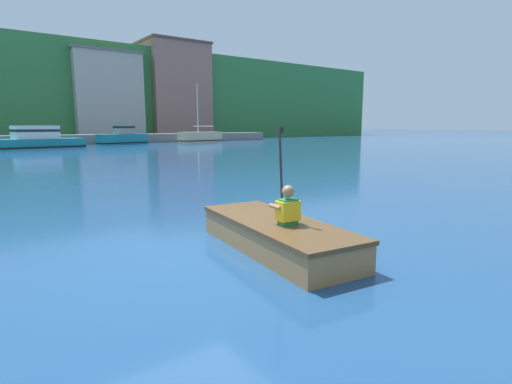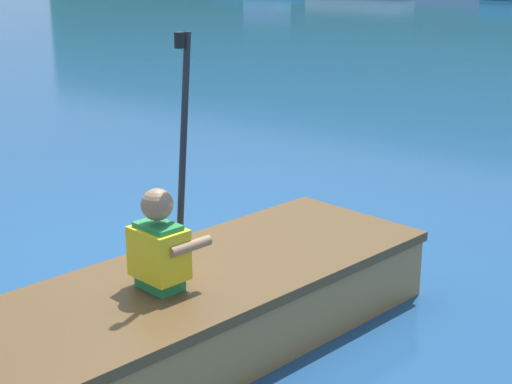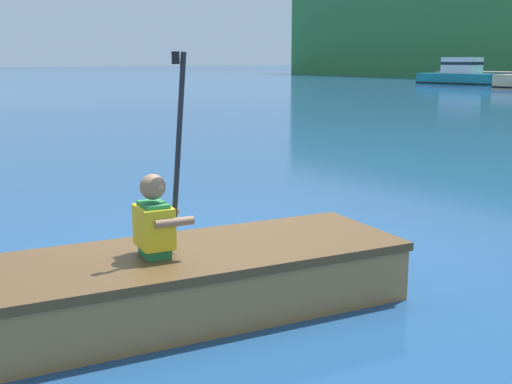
{
  "view_description": "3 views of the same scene",
  "coord_description": "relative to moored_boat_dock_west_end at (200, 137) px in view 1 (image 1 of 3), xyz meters",
  "views": [
    {
      "loc": [
        -2.58,
        -5.1,
        1.79
      ],
      "look_at": [
        0.98,
        -0.26,
        0.79
      ],
      "focal_mm": 28.0,
      "sensor_mm": 36.0,
      "label": 1
    },
    {
      "loc": [
        3.71,
        -3.76,
        2.17
      ],
      "look_at": [
        0.98,
        -0.26,
        0.79
      ],
      "focal_mm": 55.0,
      "sensor_mm": 36.0,
      "label": 2
    },
    {
      "loc": [
        4.74,
        -2.75,
        1.72
      ],
      "look_at": [
        0.98,
        -0.26,
        0.79
      ],
      "focal_mm": 45.0,
      "sensor_mm": 36.0,
      "label": 3
    }
  ],
  "objects": [
    {
      "name": "waterfront_apartment_right",
      "position": [
        4.18,
        17.11,
        5.97
      ],
      "size": [
        8.61,
        11.71,
        12.99
      ],
      "color": "#9E6B5B",
      "rests_on": "ground"
    },
    {
      "name": "moored_boat_dock_east_inner",
      "position": [
        -8.25,
        -0.11,
        0.18
      ],
      "size": [
        4.89,
        2.52,
        1.99
      ],
      "color": "#197A84",
      "rests_on": "ground"
    },
    {
      "name": "moored_boat_dock_west_end",
      "position": [
        0.0,
        0.0,
        0.0
      ],
      "size": [
        4.85,
        1.92,
        6.07
      ],
      "color": "#CCB789",
      "rests_on": "ground"
    },
    {
      "name": "person_paddler",
      "position": [
        -17.09,
        -33.96,
        0.16
      ],
      "size": [
        0.39,
        0.38,
        1.33
      ],
      "color": "#267F3F",
      "rests_on": "rowboat_foreground"
    },
    {
      "name": "moored_boat_dock_center_near",
      "position": [
        -16.09,
        -2.51,
        0.11
      ],
      "size": [
        7.79,
        3.52,
        1.76
      ],
      "color": "#197A84",
      "rests_on": "ground"
    },
    {
      "name": "ground_plane",
      "position": [
        -18.04,
        -32.92,
        -0.53
      ],
      "size": [
        300.0,
        300.0,
        0.0
      ],
      "primitive_type": "plane",
      "color": "navy"
    },
    {
      "name": "rowboat_foreground",
      "position": [
        -17.05,
        -33.64,
        -0.29
      ],
      "size": [
        1.41,
        3.09,
        0.44
      ],
      "color": "#A3703D",
      "rests_on": "ground"
    },
    {
      "name": "waterfront_office_block_center",
      "position": [
        -5.57,
        15.69,
        4.82
      ],
      "size": [
        8.33,
        9.14,
        10.69
      ],
      "color": "#B2A899",
      "rests_on": "ground"
    }
  ]
}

